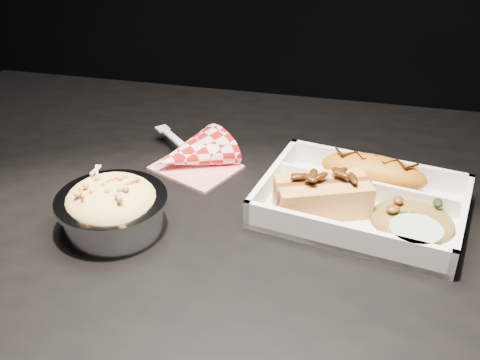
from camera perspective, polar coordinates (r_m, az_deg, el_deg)
name	(u,v)px	position (r m, az deg, el deg)	size (l,w,h in m)	color
dining_table	(258,276)	(0.81, 1.67, -9.08)	(1.20, 0.80, 0.75)	black
food_tray	(362,205)	(0.78, 11.45, -2.38)	(0.28, 0.22, 0.04)	white
fried_pastry	(373,172)	(0.82, 12.51, 0.74)	(0.14, 0.06, 0.04)	#C26A13
hotdog	(323,193)	(0.75, 7.84, -1.23)	(0.13, 0.10, 0.06)	#DB8F4A
fried_rice_mound	(413,213)	(0.76, 16.10, -3.05)	(0.10, 0.08, 0.03)	olive
cupcake_liner	(414,239)	(0.72, 16.20, -5.37)	(0.06, 0.06, 0.03)	#A7BF90
foil_coleslaw_cup	(112,206)	(0.74, -12.04, -2.44)	(0.13, 0.13, 0.07)	silver
napkin_fork	(191,154)	(0.87, -4.68, 2.43)	(0.16, 0.15, 0.10)	red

